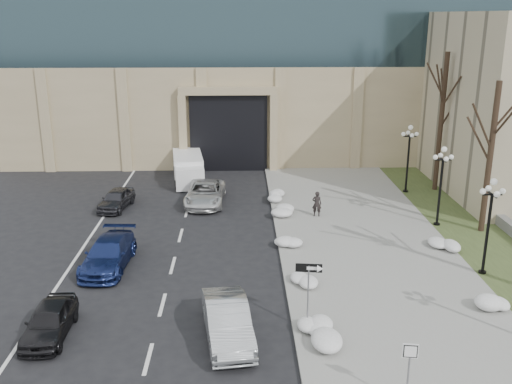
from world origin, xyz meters
TOP-DOWN VIEW (x-y plane):
  - sidewalk at (3.50, 14.00)m, footprint 9.00×40.00m
  - curb at (-1.00, 14.00)m, footprint 0.30×40.00m
  - grass_strip at (10.00, 14.00)m, footprint 4.00×40.00m
  - car_a at (-10.47, 7.67)m, footprint 1.57×3.78m
  - car_b at (-3.66, 7.25)m, footprint 2.23×4.76m
  - car_c at (-9.57, 13.88)m, footprint 2.25×4.97m
  - car_d at (-5.41, 23.61)m, footprint 2.60×5.26m
  - car_e at (-11.00, 22.77)m, footprint 2.08×3.89m
  - pedestrian at (1.48, 20.66)m, footprint 0.60×0.43m
  - box_truck at (-6.96, 29.01)m, footprint 2.77×6.14m
  - one_way_sign at (-0.41, 7.75)m, footprint 1.06×0.31m
  - keep_sign at (1.98, 3.12)m, footprint 0.49×0.12m
  - snow_clump_c at (-0.42, 6.85)m, footprint 1.10×1.60m
  - snow_clump_d at (-0.33, 11.70)m, footprint 1.10×1.60m
  - snow_clump_e at (-0.73, 15.77)m, footprint 1.10×1.60m
  - snow_clump_f at (-0.40, 20.96)m, footprint 1.10×1.60m
  - snow_clump_g at (-0.83, 24.64)m, footprint 1.10×1.60m
  - snow_clump_i at (7.33, 9.26)m, footprint 1.10×1.60m
  - snow_clump_j at (7.46, 15.45)m, footprint 1.10×1.60m
  - snow_clump_k at (-0.34, 7.13)m, footprint 1.10×1.60m
  - snow_clump_l at (-0.74, 23.80)m, footprint 1.10×1.60m
  - lamppost_b at (8.30, 12.50)m, footprint 1.18×1.18m
  - lamppost_c at (8.30, 19.00)m, footprint 1.18×1.18m
  - lamppost_d at (8.30, 25.50)m, footprint 1.18×1.18m
  - tree_mid at (10.50, 18.00)m, footprint 3.20×3.20m
  - tree_far at (10.50, 26.00)m, footprint 3.20×3.20m

SIDE VIEW (x-z plane):
  - grass_strip at x=10.00m, z-range 0.00..0.10m
  - sidewalk at x=3.50m, z-range 0.00..0.12m
  - curb at x=-1.00m, z-range 0.00..0.14m
  - snow_clump_c at x=-0.42m, z-range 0.12..0.48m
  - snow_clump_d at x=-0.33m, z-range 0.12..0.48m
  - snow_clump_e at x=-0.73m, z-range 0.12..0.48m
  - snow_clump_f at x=-0.40m, z-range 0.12..0.48m
  - snow_clump_g at x=-0.83m, z-range 0.12..0.48m
  - snow_clump_i at x=7.33m, z-range 0.12..0.48m
  - snow_clump_j at x=7.46m, z-range 0.12..0.48m
  - snow_clump_k at x=-0.34m, z-range 0.12..0.48m
  - snow_clump_l at x=-0.74m, z-range 0.12..0.48m
  - car_e at x=-11.00m, z-range 0.00..1.26m
  - car_a at x=-10.47m, z-range 0.00..1.28m
  - car_c at x=-9.57m, z-range 0.00..1.41m
  - car_d at x=-5.41m, z-range 0.00..1.43m
  - car_b at x=-3.66m, z-range 0.00..1.51m
  - pedestrian at x=1.48m, z-range 0.12..1.67m
  - box_truck at x=-6.96m, z-range -0.03..1.85m
  - keep_sign at x=1.98m, z-range 0.53..2.81m
  - one_way_sign at x=-0.41m, z-range 0.92..3.75m
  - lamppost_b at x=8.30m, z-range 0.69..5.45m
  - lamppost_c at x=8.30m, z-range 0.69..5.45m
  - lamppost_d at x=8.30m, z-range 0.69..5.45m
  - tree_mid at x=10.50m, z-range 1.25..9.75m
  - tree_far at x=10.50m, z-range 1.40..10.90m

